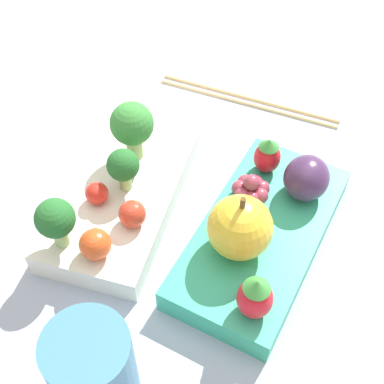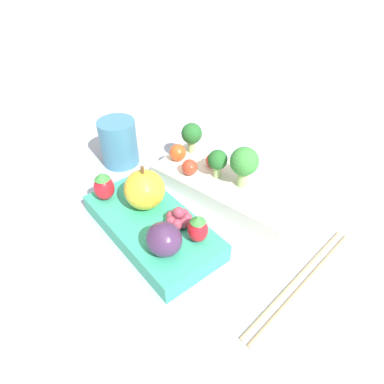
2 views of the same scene
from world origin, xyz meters
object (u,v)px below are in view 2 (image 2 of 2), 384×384
at_px(drinking_cup, 119,142).
at_px(chopsticks_pair, 301,281).
at_px(strawberry_1, 104,186).
at_px(broccoli_floret_2, 218,161).
at_px(cherry_tomato_0, 212,160).
at_px(plum, 164,239).
at_px(cherry_tomato_1, 190,167).
at_px(grape_cluster, 179,218).
at_px(broccoli_floret_0, 244,163).
at_px(strawberry_0, 198,229).
at_px(apple, 145,190).
at_px(bento_box_savoury, 227,186).
at_px(broccoli_floret_1, 192,135).
at_px(bento_box_fruit, 152,226).
at_px(cherry_tomato_2, 178,153).

height_order(drinking_cup, chopsticks_pair, drinking_cup).
distance_m(strawberry_1, chopsticks_pair, 0.28).
distance_m(broccoli_floret_2, cherry_tomato_0, 0.03).
distance_m(strawberry_1, plum, 0.13).
distance_m(cherry_tomato_1, grape_cluster, 0.11).
height_order(plum, grape_cluster, plum).
distance_m(drinking_cup, chopsticks_pair, 0.35).
distance_m(broccoli_floret_0, broccoli_floret_2, 0.04).
height_order(strawberry_0, chopsticks_pair, strawberry_0).
bearing_deg(chopsticks_pair, apple, -160.53).
relative_size(strawberry_1, drinking_cup, 0.56).
height_order(bento_box_savoury, cherry_tomato_1, cherry_tomato_1).
height_order(broccoli_floret_1, plum, broccoli_floret_1).
bearing_deg(cherry_tomato_1, strawberry_1, -104.73).
xyz_separation_m(bento_box_fruit, plum, (0.05, -0.02, 0.03)).
relative_size(bento_box_savoury, grape_cluster, 6.86).
height_order(broccoli_floret_0, strawberry_0, broccoli_floret_0).
xyz_separation_m(broccoli_floret_1, cherry_tomato_1, (0.05, -0.04, -0.02)).
bearing_deg(broccoli_floret_0, bento_box_fruit, -101.06).
distance_m(bento_box_savoury, strawberry_1, 0.18).
relative_size(cherry_tomato_0, apple, 0.33).
height_order(broccoli_floret_2, apple, apple).
height_order(cherry_tomato_2, apple, apple).
bearing_deg(bento_box_savoury, bento_box_fruit, -91.70).
height_order(cherry_tomato_1, drinking_cup, drinking_cup).
relative_size(bento_box_fruit, drinking_cup, 2.61).
relative_size(cherry_tomato_2, strawberry_0, 0.70).
height_order(cherry_tomato_1, chopsticks_pair, cherry_tomato_1).
bearing_deg(chopsticks_pair, cherry_tomato_1, 174.89).
height_order(broccoli_floret_1, chopsticks_pair, broccoli_floret_1).
bearing_deg(broccoli_floret_0, cherry_tomato_2, -166.05).
xyz_separation_m(bento_box_fruit, cherry_tomato_1, (-0.04, 0.10, 0.02)).
bearing_deg(strawberry_1, bento_box_savoury, 63.22).
relative_size(bento_box_fruit, broccoli_floret_1, 3.96).
xyz_separation_m(apple, grape_cluster, (0.06, 0.01, -0.02)).
bearing_deg(drinking_cup, bento_box_savoury, 23.53).
xyz_separation_m(cherry_tomato_1, plum, (0.10, -0.12, 0.01)).
bearing_deg(cherry_tomato_0, drinking_cup, -148.38).
height_order(broccoli_floret_1, cherry_tomato_0, broccoli_floret_1).
relative_size(bento_box_fruit, chopsticks_pair, 0.96).
relative_size(broccoli_floret_1, grape_cluster, 1.46).
height_order(cherry_tomato_0, cherry_tomato_1, cherry_tomato_1).
bearing_deg(broccoli_floret_1, plum, -49.44).
bearing_deg(cherry_tomato_2, plum, -43.97).
relative_size(bento_box_fruit, plum, 4.57).
distance_m(bento_box_fruit, broccoli_floret_0, 0.15).
bearing_deg(strawberry_1, plum, 1.28).
relative_size(broccoli_floret_2, chopsticks_pair, 0.21).
height_order(bento_box_savoury, bento_box_fruit, same).
bearing_deg(chopsticks_pair, broccoli_floret_1, 166.65).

